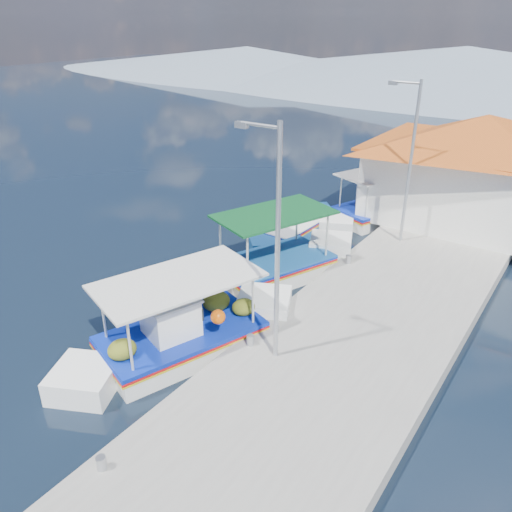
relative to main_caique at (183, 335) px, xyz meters
The scene contains 10 objects.
ground 2.45m from the main_caique, 146.94° to the right, with size 160.00×160.00×0.00m, color black.
quay 6.10m from the main_caique, 50.34° to the left, with size 5.00×44.00×0.50m, color gray.
bollards 4.33m from the main_caique, 65.60° to the left, with size 0.20×17.20×0.30m.
main_caique is the anchor object (origin of this frame).
caique_green_canopy 5.12m from the main_caique, 93.52° to the left, with size 3.86×6.80×2.73m.
caique_blue_hull 8.75m from the main_caique, 100.72° to the left, with size 1.76×5.59×0.99m.
caique_far 12.53m from the main_caique, 87.79° to the left, with size 3.71×6.54×2.46m.
harbor_building 14.50m from the main_caique, 73.00° to the left, with size 10.49×10.49×4.40m.
lamp_post_near 4.24m from the main_caique, 15.46° to the left, with size 1.21×0.14×6.00m.
lamp_post_far 10.56m from the main_caique, 75.56° to the left, with size 1.21×0.14×6.00m.
Camera 1 is at (10.36, -7.17, 8.54)m, focal length 35.75 mm.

